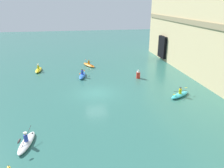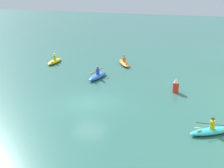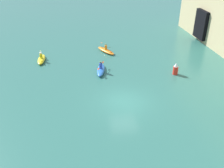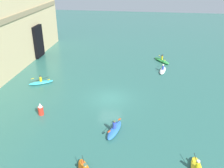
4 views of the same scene
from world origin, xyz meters
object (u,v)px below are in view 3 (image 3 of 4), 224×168
Objects in this scene: kayak_blue at (101,70)px; kayak_yellow at (41,59)px; kayak_orange at (106,50)px; marker_buoy at (176,69)px.

kayak_yellow is at bearing 70.75° from kayak_blue.
kayak_blue reaches higher than kayak_yellow.
marker_buoy reaches higher than kayak_orange.
kayak_yellow is 15.51m from marker_buoy.
kayak_blue is at bearing 138.51° from kayak_orange.
kayak_blue is at bearing -103.46° from marker_buoy.
kayak_yellow is 0.91× the size of kayak_orange.
kayak_yellow is 0.94× the size of kayak_blue.
kayak_yellow is 8.07m from kayak_orange.
kayak_orange is 2.46× the size of marker_buoy.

